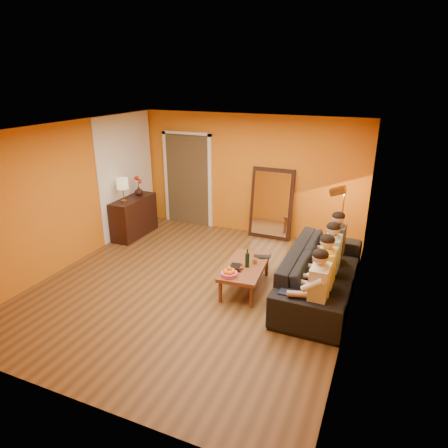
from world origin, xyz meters
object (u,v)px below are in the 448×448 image
at_px(floor_lamp, 341,226).
at_px(vase, 139,191).
at_px(sofa, 321,273).
at_px(person_mid_right, 332,259).
at_px(coffee_table, 245,276).
at_px(dog, 284,298).
at_px(wine_bottle, 247,258).
at_px(sideboard, 134,217).
at_px(person_far_right, 337,246).
at_px(tumbler, 255,261).
at_px(person_mid_left, 326,274).
at_px(table_lamp, 123,190).
at_px(person_far_left, 319,291).
at_px(laptop, 262,258).
at_px(mirror_frame, 271,204).

distance_m(floor_lamp, vase, 4.35).
bearing_deg(sofa, person_mid_right, -52.43).
xyz_separation_m(coffee_table, vase, (-3.06, 1.51, 0.74)).
distance_m(dog, wine_bottle, 0.98).
relative_size(sideboard, floor_lamp, 0.82).
relative_size(sofa, person_far_right, 2.14).
xyz_separation_m(person_far_right, tumbler, (-1.19, -0.82, -0.15)).
height_order(person_far_right, tumbler, person_far_right).
bearing_deg(floor_lamp, person_mid_left, -88.07).
height_order(coffee_table, person_mid_right, person_mid_right).
height_order(dog, person_mid_right, person_mid_right).
xyz_separation_m(table_lamp, person_far_left, (4.37, -1.67, -0.49)).
relative_size(person_far_left, wine_bottle, 3.94).
bearing_deg(vase, coffee_table, -26.24).
distance_m(wine_bottle, tumbler, 0.21).
xyz_separation_m(sideboard, floor_lamp, (4.34, 0.39, 0.29)).
bearing_deg(sideboard, person_mid_right, -11.26).
relative_size(table_lamp, coffee_table, 0.42).
xyz_separation_m(wine_bottle, laptop, (0.13, 0.40, -0.14)).
bearing_deg(person_mid_left, wine_bottle, 174.88).
bearing_deg(laptop, sideboard, 147.19).
height_order(mirror_frame, wine_bottle, mirror_frame).
bearing_deg(person_mid_right, person_far_left, -90.00).
distance_m(mirror_frame, person_mid_left, 2.96).
height_order(person_far_left, laptop, person_far_left).
relative_size(floor_lamp, vase, 7.16).
bearing_deg(sideboard, person_mid_left, -18.00).
height_order(sofa, person_far_right, person_far_right).
relative_size(floor_lamp, person_far_right, 1.18).
relative_size(person_far_left, person_mid_right, 1.00).
bearing_deg(dog, laptop, 125.92).
distance_m(sideboard, vase, 0.58).
bearing_deg(coffee_table, person_mid_right, 11.24).
distance_m(dog, person_far_left, 0.58).
xyz_separation_m(mirror_frame, sofa, (1.45, -2.05, -0.38)).
xyz_separation_m(mirror_frame, person_far_left, (1.58, -3.05, -0.15)).
distance_m(person_mid_right, person_far_right, 0.55).
bearing_deg(tumbler, coffee_table, -135.00).
xyz_separation_m(person_far_left, person_mid_right, (0.00, 1.10, 0.00)).
relative_size(person_mid_left, vase, 6.07).
bearing_deg(sideboard, laptop, -15.65).
xyz_separation_m(sideboard, sofa, (4.24, -0.97, -0.04)).
bearing_deg(dog, sofa, 70.10).
height_order(wine_bottle, vase, vase).
distance_m(table_lamp, person_mid_left, 4.54).
distance_m(floor_lamp, laptop, 1.72).
bearing_deg(mirror_frame, person_far_left, -62.61).
bearing_deg(person_mid_left, dog, -137.93).
relative_size(laptop, vase, 1.49).
bearing_deg(person_far_left, person_far_right, 90.00).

